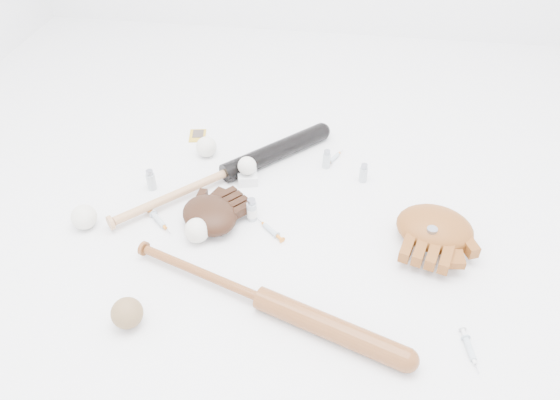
# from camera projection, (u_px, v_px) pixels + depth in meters

# --- Properties ---
(bat_dark) EXTENTS (0.69, 0.70, 0.07)m
(bat_dark) POSITION_uv_depth(u_px,v_px,m) (227.00, 173.00, 1.89)
(bat_dark) COLOR black
(bat_dark) RESTS_ON ground
(bat_wood) EXTENTS (0.83, 0.35, 0.06)m
(bat_wood) POSITION_uv_depth(u_px,v_px,m) (262.00, 298.00, 1.46)
(bat_wood) COLOR brown
(bat_wood) RESTS_ON ground
(glove_dark) EXTENTS (0.32, 0.32, 0.08)m
(glove_dark) POSITION_uv_depth(u_px,v_px,m) (210.00, 215.00, 1.71)
(glove_dark) COLOR black
(glove_dark) RESTS_ON ground
(glove_tan) EXTENTS (0.34, 0.34, 0.10)m
(glove_tan) POSITION_uv_depth(u_px,v_px,m) (435.00, 228.00, 1.65)
(glove_tan) COLOR brown
(glove_tan) RESTS_ON ground
(trading_card) EXTENTS (0.08, 0.10, 0.00)m
(trading_card) POSITION_uv_depth(u_px,v_px,m) (198.00, 136.00, 2.12)
(trading_card) COLOR gold
(trading_card) RESTS_ON ground
(pedestal) EXTENTS (0.08, 0.08, 0.04)m
(pedestal) POSITION_uv_depth(u_px,v_px,m) (248.00, 178.00, 1.89)
(pedestal) COLOR white
(pedestal) RESTS_ON ground
(baseball_on_pedestal) EXTENTS (0.06, 0.06, 0.06)m
(baseball_on_pedestal) POSITION_uv_depth(u_px,v_px,m) (247.00, 166.00, 1.86)
(baseball_on_pedestal) COLOR silver
(baseball_on_pedestal) RESTS_ON pedestal
(baseball_left) EXTENTS (0.08, 0.08, 0.08)m
(baseball_left) POSITION_uv_depth(u_px,v_px,m) (84.00, 217.00, 1.70)
(baseball_left) COLOR silver
(baseball_left) RESTS_ON ground
(baseball_upper) EXTENTS (0.08, 0.08, 0.08)m
(baseball_upper) POSITION_uv_depth(u_px,v_px,m) (206.00, 147.00, 2.00)
(baseball_upper) COLOR silver
(baseball_upper) RESTS_ON ground
(baseball_mid) EXTENTS (0.08, 0.08, 0.08)m
(baseball_mid) POSITION_uv_depth(u_px,v_px,m) (197.00, 230.00, 1.65)
(baseball_mid) COLOR silver
(baseball_mid) RESTS_ON ground
(baseball_aged) EXTENTS (0.08, 0.08, 0.08)m
(baseball_aged) POSITION_uv_depth(u_px,v_px,m) (127.00, 313.00, 1.41)
(baseball_aged) COLOR brown
(baseball_aged) RESTS_ON ground
(syringe_0) EXTENTS (0.13, 0.13, 0.02)m
(syringe_0) POSITION_uv_depth(u_px,v_px,m) (159.00, 220.00, 1.73)
(syringe_0) COLOR #ADBCC6
(syringe_0) RESTS_ON ground
(syringe_1) EXTENTS (0.12, 0.11, 0.02)m
(syringe_1) POSITION_uv_depth(u_px,v_px,m) (271.00, 230.00, 1.70)
(syringe_1) COLOR #ADBCC6
(syringe_1) RESTS_ON ground
(syringe_2) EXTENTS (0.08, 0.13, 0.02)m
(syringe_2) POSITION_uv_depth(u_px,v_px,m) (334.00, 158.00, 1.99)
(syringe_2) COLOR #ADBCC6
(syringe_2) RESTS_ON ground
(syringe_3) EXTENTS (0.05, 0.15, 0.02)m
(syringe_3) POSITION_uv_depth(u_px,v_px,m) (470.00, 349.00, 1.37)
(syringe_3) COLOR #ADBCC6
(syringe_3) RESTS_ON ground
(vial_0) EXTENTS (0.03, 0.03, 0.07)m
(vial_0) POSITION_uv_depth(u_px,v_px,m) (327.00, 159.00, 1.94)
(vial_0) COLOR #ACB6BD
(vial_0) RESTS_ON ground
(vial_1) EXTENTS (0.03, 0.03, 0.07)m
(vial_1) POSITION_uv_depth(u_px,v_px,m) (363.00, 173.00, 1.88)
(vial_1) COLOR #ACB6BD
(vial_1) RESTS_ON ground
(vial_2) EXTENTS (0.03, 0.03, 0.08)m
(vial_2) POSITION_uv_depth(u_px,v_px,m) (252.00, 209.00, 1.73)
(vial_2) COLOR #ACB6BD
(vial_2) RESTS_ON ground
(vial_3) EXTENTS (0.04, 0.04, 0.09)m
(vial_3) POSITION_uv_depth(u_px,v_px,m) (430.00, 240.00, 1.61)
(vial_3) COLOR #ACB6BD
(vial_3) RESTS_ON ground
(vial_4) EXTENTS (0.03, 0.03, 0.08)m
(vial_4) POSITION_uv_depth(u_px,v_px,m) (151.00, 180.00, 1.85)
(vial_4) COLOR #ACB6BD
(vial_4) RESTS_ON ground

